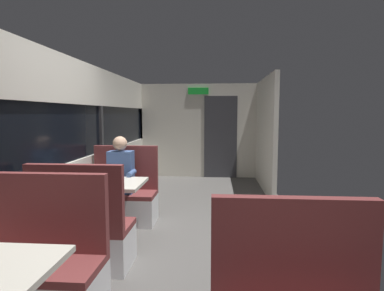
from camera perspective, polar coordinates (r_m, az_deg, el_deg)
ground_plane at (r=3.98m, az=-2.51°, el=-17.70°), size 3.30×9.20×0.02m
carriage_window_panel_left at (r=4.12m, az=-23.08°, el=-1.21°), size 0.09×8.48×2.30m
carriage_end_bulkhead at (r=7.84m, az=1.57°, el=2.57°), size 2.90×0.11×2.30m
carriage_aisle_panel_right at (r=6.71m, az=13.01°, el=1.99°), size 0.08×2.40×2.30m
bench_near_window_facing_entry at (r=2.89m, az=-25.51°, el=-20.40°), size 0.95×0.50×1.10m
dining_table_mid_window at (r=4.06m, az=-15.15°, el=-7.76°), size 0.90×0.70×0.74m
bench_mid_window_facing_end at (r=3.53m, az=-18.94°, el=-15.24°), size 0.95×0.50×1.10m
bench_mid_window_facing_entry at (r=4.78m, az=-12.22°, el=-9.48°), size 0.95×0.50×1.10m
seated_passenger at (r=4.66m, az=-12.53°, el=-7.23°), size 0.47×0.55×1.26m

